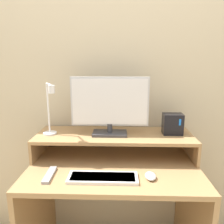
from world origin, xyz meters
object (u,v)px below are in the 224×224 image
at_px(desk_lamp, 50,112).
at_px(router_dock, 173,124).
at_px(monitor, 110,105).
at_px(mouse, 151,176).
at_px(keyboard, 103,178).
at_px(remote_control, 50,175).

height_order(desk_lamp, router_dock, desk_lamp).
height_order(monitor, desk_lamp, monitor).
height_order(monitor, mouse, monitor).
relative_size(monitor, keyboard, 1.32).
xyz_separation_m(router_dock, remote_control, (-0.78, -0.32, -0.23)).
bearing_deg(router_dock, remote_control, -157.62).
bearing_deg(keyboard, desk_lamp, 143.29).
bearing_deg(remote_control, keyboard, -4.53).
bearing_deg(keyboard, remote_control, 175.47).
xyz_separation_m(router_dock, mouse, (-0.19, -0.33, -0.22)).
distance_m(desk_lamp, router_dock, 0.84).
distance_m(monitor, keyboard, 0.48).
bearing_deg(monitor, remote_control, -139.39).
bearing_deg(router_dock, mouse, -120.13).
height_order(desk_lamp, remote_control, desk_lamp).
bearing_deg(remote_control, monitor, 40.61).
distance_m(desk_lamp, remote_control, 0.41).
bearing_deg(mouse, remote_control, 179.43).
height_order(monitor, keyboard, monitor).
bearing_deg(desk_lamp, keyboard, -36.71).
xyz_separation_m(desk_lamp, router_dock, (0.83, 0.07, -0.09)).
bearing_deg(router_dock, desk_lamp, -175.24).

